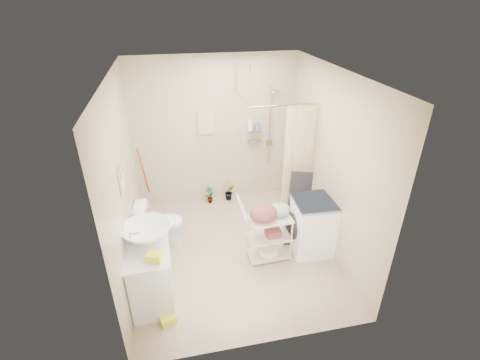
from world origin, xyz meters
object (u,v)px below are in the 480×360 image
at_px(laundry_rack, 269,234).
at_px(washing_machine, 312,225).
at_px(toilet, 160,223).
at_px(vanity, 151,271).

bearing_deg(laundry_rack, washing_machine, 1.52).
bearing_deg(washing_machine, laundry_rack, -172.88).
bearing_deg(toilet, vanity, 179.04).
xyz_separation_m(vanity, laundry_rack, (1.64, 0.42, 0.00)).
relative_size(toilet, laundry_rack, 0.87).
relative_size(toilet, washing_machine, 0.84).
bearing_deg(toilet, laundry_rack, -108.23).
height_order(vanity, washing_machine, washing_machine).
height_order(toilet, laundry_rack, laundry_rack).
bearing_deg(laundry_rack, toilet, 153.59).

